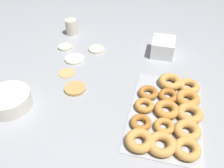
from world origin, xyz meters
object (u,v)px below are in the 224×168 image
(pancake_4, at_px, (65,47))
(batter_bowl, at_px, (9,100))
(pancake_2, at_px, (97,49))
(donut_tray, at_px, (169,112))
(paper_cup, at_px, (71,27))
(pancake_0, at_px, (75,88))
(pancake_3, at_px, (74,59))
(pancake_1, at_px, (67,73))
(container_stack, at_px, (163,47))

(pancake_4, relative_size, batter_bowl, 0.43)
(pancake_2, bearing_deg, donut_tray, -133.09)
(pancake_4, height_order, paper_cup, paper_cup)
(pancake_0, distance_m, pancake_2, 0.36)
(pancake_3, xyz_separation_m, batter_bowl, (-0.40, 0.14, 0.03))
(pancake_0, relative_size, pancake_2, 1.11)
(donut_tray, bearing_deg, pancake_1, 72.67)
(pancake_1, xyz_separation_m, container_stack, (0.31, -0.46, 0.04))
(pancake_1, relative_size, pancake_3, 0.81)
(pancake_3, bearing_deg, batter_bowl, 160.22)
(pancake_2, xyz_separation_m, paper_cup, (0.15, 0.21, 0.04))
(paper_cup, bearing_deg, donut_tray, -130.83)
(pancake_1, xyz_separation_m, batter_bowl, (-0.28, 0.15, 0.03))
(batter_bowl, bearing_deg, donut_tray, -80.64)
(batter_bowl, xyz_separation_m, paper_cup, (0.68, -0.02, 0.01))
(pancake_0, relative_size, batter_bowl, 0.53)
(donut_tray, bearing_deg, paper_cup, 49.17)
(paper_cup, bearing_deg, container_stack, -99.41)
(pancake_2, relative_size, donut_tray, 0.19)
(pancake_1, xyz_separation_m, pancake_2, (0.25, -0.09, 0.00))
(pancake_3, height_order, batter_bowl, batter_bowl)
(pancake_3, xyz_separation_m, container_stack, (0.18, -0.47, 0.04))
(batter_bowl, height_order, container_stack, container_stack)
(pancake_1, relative_size, paper_cup, 0.87)
(container_stack, height_order, paper_cup, paper_cup)
(pancake_2, height_order, pancake_3, same)
(pancake_1, xyz_separation_m, pancake_4, (0.23, 0.10, 0.00))
(donut_tray, bearing_deg, pancake_4, 58.19)
(pancake_2, bearing_deg, pancake_4, 97.26)
(pancake_1, relative_size, donut_tray, 0.17)
(batter_bowl, bearing_deg, paper_cup, -1.75)
(pancake_0, distance_m, batter_bowl, 0.29)
(pancake_0, relative_size, pancake_1, 1.19)
(batter_bowl, bearing_deg, pancake_3, -19.78)
(donut_tray, relative_size, batter_bowl, 2.58)
(pancake_2, distance_m, container_stack, 0.38)
(pancake_2, distance_m, paper_cup, 0.26)
(pancake_2, bearing_deg, pancake_1, 161.15)
(pancake_1, bearing_deg, pancake_4, 24.19)
(donut_tray, distance_m, batter_bowl, 0.69)
(pancake_3, relative_size, pancake_4, 1.30)
(container_stack, bearing_deg, donut_tray, -171.66)
(container_stack, distance_m, paper_cup, 0.60)
(pancake_2, relative_size, pancake_4, 1.13)
(donut_tray, bearing_deg, pancake_2, 46.91)
(pancake_3, bearing_deg, paper_cup, 23.90)
(batter_bowl, bearing_deg, pancake_1, -28.05)
(pancake_0, height_order, donut_tray, donut_tray)
(paper_cup, bearing_deg, batter_bowl, 178.25)
(pancake_0, height_order, container_stack, container_stack)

